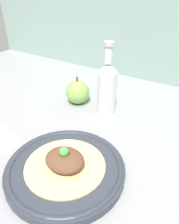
{
  "coord_description": "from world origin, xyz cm",
  "views": [
    {
      "loc": [
        27.13,
        -38.53,
        40.22
      ],
      "look_at": [
        0.18,
        4.39,
        8.33
      ],
      "focal_mm": 35.0,
      "sensor_mm": 36.0,
      "label": 1
    }
  ],
  "objects_px": {
    "plate": "(65,168)",
    "apple": "(78,92)",
    "cider_bottle": "(107,86)",
    "plated_food": "(65,162)"
  },
  "relations": [
    {
      "from": "cider_bottle",
      "to": "plated_food",
      "type": "bearing_deg",
      "value": -80.14
    },
    {
      "from": "plate",
      "to": "apple",
      "type": "height_order",
      "value": "apple"
    },
    {
      "from": "plate",
      "to": "cider_bottle",
      "type": "xyz_separation_m",
      "value": [
        -0.05,
        0.3,
        0.08
      ]
    },
    {
      "from": "plate",
      "to": "apple",
      "type": "bearing_deg",
      "value": 119.76
    },
    {
      "from": "plated_food",
      "to": "apple",
      "type": "height_order",
      "value": "apple"
    },
    {
      "from": "cider_bottle",
      "to": "apple",
      "type": "xyz_separation_m",
      "value": [
        -0.12,
        -0.0,
        -0.05
      ]
    },
    {
      "from": "plated_food",
      "to": "cider_bottle",
      "type": "bearing_deg",
      "value": 99.86
    },
    {
      "from": "plate",
      "to": "apple",
      "type": "relative_size",
      "value": 2.77
    },
    {
      "from": "plated_food",
      "to": "apple",
      "type": "bearing_deg",
      "value": 119.76
    },
    {
      "from": "plate",
      "to": "apple",
      "type": "distance_m",
      "value": 0.34
    }
  ]
}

